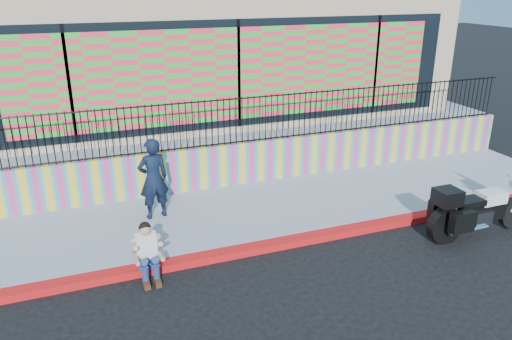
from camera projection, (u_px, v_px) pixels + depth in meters
name	position (u px, v px, depth m)	size (l,w,h in m)	color
ground	(304.00, 242.00, 10.49)	(90.00, 90.00, 0.00)	black
red_curb	(304.00, 239.00, 10.46)	(16.00, 0.30, 0.15)	red
sidewalk	(274.00, 208.00, 11.90)	(16.00, 3.00, 0.15)	gray
mural_wall	(250.00, 162.00, 13.08)	(16.00, 0.20, 1.10)	#D83988
metal_fence	(250.00, 119.00, 12.67)	(15.80, 0.04, 1.20)	black
elevated_platform	(201.00, 118.00, 17.56)	(16.00, 10.00, 1.25)	gray
storefront_building	(199.00, 42.00, 16.44)	(14.00, 8.06, 4.00)	tan
police_motorcycle	(481.00, 206.00, 10.57)	(2.58, 0.85, 1.61)	black
police_officer	(153.00, 179.00, 10.97)	(0.67, 0.44, 1.85)	black
seated_man	(148.00, 257.00, 9.06)	(0.54, 0.71, 1.06)	navy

